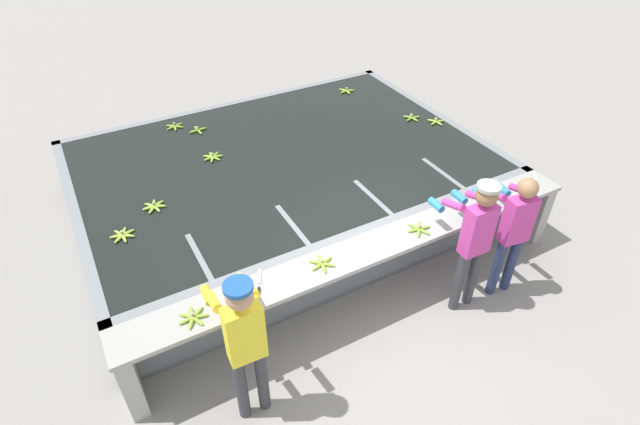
% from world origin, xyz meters
% --- Properties ---
extents(ground_plane, '(80.00, 80.00, 0.00)m').
position_xyz_m(ground_plane, '(0.00, 0.00, 0.00)').
color(ground_plane, gray).
rests_on(ground_plane, ground).
extents(wash_tank, '(5.43, 3.85, 0.88)m').
position_xyz_m(wash_tank, '(-0.00, 2.36, 0.44)').
color(wash_tank, gray).
rests_on(wash_tank, ground).
extents(work_ledge, '(5.43, 0.45, 0.88)m').
position_xyz_m(work_ledge, '(0.00, 0.23, 0.65)').
color(work_ledge, '#9E9E99').
rests_on(work_ledge, ground).
extents(worker_0, '(0.42, 0.73, 1.70)m').
position_xyz_m(worker_0, '(-1.65, -0.36, 1.03)').
color(worker_0, '#38383D').
rests_on(worker_0, ground).
extents(worker_1, '(0.42, 0.72, 1.69)m').
position_xyz_m(worker_1, '(0.97, -0.28, 1.03)').
color(worker_1, '#38383D').
rests_on(worker_1, ground).
extents(worker_2, '(0.48, 0.73, 1.60)m').
position_xyz_m(worker_2, '(1.53, -0.32, 0.95)').
color(worker_2, navy).
rests_on(worker_2, ground).
extents(banana_bunch_floating_0, '(0.28, 0.27, 0.08)m').
position_xyz_m(banana_bunch_floating_0, '(2.45, 2.10, 0.90)').
color(banana_bunch_floating_0, '#93BC3D').
rests_on(banana_bunch_floating_0, wash_tank).
extents(banana_bunch_floating_1, '(0.28, 0.27, 0.08)m').
position_xyz_m(banana_bunch_floating_1, '(1.84, 3.71, 0.90)').
color(banana_bunch_floating_1, '#8CB738').
rests_on(banana_bunch_floating_1, wash_tank).
extents(banana_bunch_floating_2, '(0.28, 0.28, 0.08)m').
position_xyz_m(banana_bunch_floating_2, '(-2.25, 1.68, 0.90)').
color(banana_bunch_floating_2, '#9EC642').
rests_on(banana_bunch_floating_2, wash_tank).
extents(banana_bunch_floating_3, '(0.28, 0.27, 0.08)m').
position_xyz_m(banana_bunch_floating_3, '(-0.85, 2.76, 0.90)').
color(banana_bunch_floating_3, '#8CB738').
rests_on(banana_bunch_floating_3, wash_tank).
extents(banana_bunch_floating_4, '(0.27, 0.28, 0.08)m').
position_xyz_m(banana_bunch_floating_4, '(-1.82, 2.04, 0.90)').
color(banana_bunch_floating_4, '#9EC642').
rests_on(banana_bunch_floating_4, wash_tank).
extents(banana_bunch_floating_5, '(0.28, 0.27, 0.08)m').
position_xyz_m(banana_bunch_floating_5, '(2.21, 2.39, 0.90)').
color(banana_bunch_floating_5, '#7FAD33').
rests_on(banana_bunch_floating_5, wash_tank).
extents(banana_bunch_floating_6, '(0.27, 0.28, 0.08)m').
position_xyz_m(banana_bunch_floating_6, '(-1.05, 3.87, 0.90)').
color(banana_bunch_floating_6, '#7FAD33').
rests_on(banana_bunch_floating_6, wash_tank).
extents(banana_bunch_floating_7, '(0.28, 0.28, 0.08)m').
position_xyz_m(banana_bunch_floating_7, '(-0.78, 3.58, 0.90)').
color(banana_bunch_floating_7, '#7FAD33').
rests_on(banana_bunch_floating_7, wash_tank).
extents(banana_bunch_ledge_0, '(0.28, 0.28, 0.08)m').
position_xyz_m(banana_bunch_ledge_0, '(0.63, 0.19, 0.90)').
color(banana_bunch_ledge_0, '#7FAD33').
rests_on(banana_bunch_ledge_0, work_ledge).
extents(banana_bunch_ledge_1, '(0.28, 0.28, 0.08)m').
position_xyz_m(banana_bunch_ledge_1, '(-1.94, 0.19, 0.90)').
color(banana_bunch_ledge_1, '#8CB738').
rests_on(banana_bunch_ledge_1, work_ledge).
extents(banana_bunch_ledge_2, '(0.28, 0.28, 0.08)m').
position_xyz_m(banana_bunch_ledge_2, '(-0.57, 0.23, 0.90)').
color(banana_bunch_ledge_2, '#8CB738').
rests_on(banana_bunch_ledge_2, work_ledge).
extents(knife_0, '(0.18, 0.33, 0.02)m').
position_xyz_m(knife_0, '(-1.25, 0.27, 0.89)').
color(knife_0, silver).
rests_on(knife_0, work_ledge).
extents(knife_1, '(0.26, 0.27, 0.02)m').
position_xyz_m(knife_1, '(2.50, 0.23, 0.89)').
color(knife_1, silver).
rests_on(knife_1, work_ledge).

